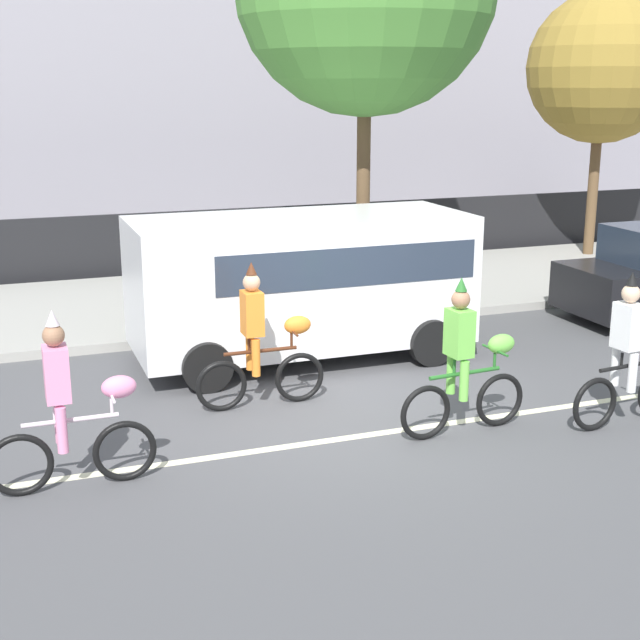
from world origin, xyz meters
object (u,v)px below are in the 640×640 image
Objects in this scene: parade_cyclist_pink at (71,412)px; parade_cyclist_lime at (466,366)px; parade_cyclist_orange at (261,344)px; parked_van_white at (306,276)px; parade_cyclist_zebra at (632,358)px.

parade_cyclist_pink is 1.00× the size of parade_cyclist_lime.
parade_cyclist_pink is 3.01m from parade_cyclist_orange.
parked_van_white is at bearing 42.76° from parade_cyclist_pink.
parade_cyclist_zebra is 0.38× the size of parked_van_white.
parade_cyclist_orange is 1.00× the size of parade_cyclist_zebra.
parade_cyclist_orange is at bearing 139.74° from parade_cyclist_lime.
parade_cyclist_zebra is (6.56, -0.48, 0.00)m from parade_cyclist_pink.
parade_cyclist_orange and parade_cyclist_lime have the same top height.
parked_van_white is at bearing 55.60° from parade_cyclist_orange.
parade_cyclist_lime is at bearing -0.59° from parade_cyclist_pink.
parade_cyclist_orange is at bearing -124.40° from parked_van_white.
parked_van_white is at bearing 125.59° from parade_cyclist_zebra.
parade_cyclist_pink is 5.12m from parked_van_white.
parade_cyclist_pink is at bearing 175.83° from parade_cyclist_zebra.
parked_van_white is (3.74, 3.46, 0.44)m from parade_cyclist_pink.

